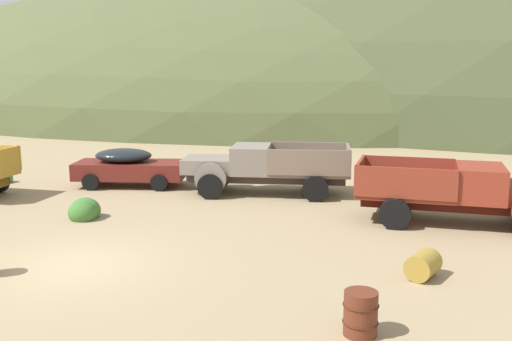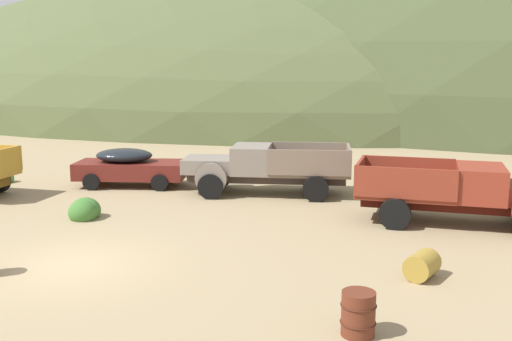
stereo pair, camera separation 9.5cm
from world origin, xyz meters
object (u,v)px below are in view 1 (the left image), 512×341
(truck_primer_gray, at_px, (255,168))
(oil_drum_tipped, at_px, (423,265))
(truck_rust_red, at_px, (474,193))
(car_oxblood, at_px, (134,167))
(oil_drum_by_truck, at_px, (361,313))

(truck_primer_gray, height_order, oil_drum_tipped, truck_primer_gray)
(truck_rust_red, bearing_deg, car_oxblood, 169.29)
(oil_drum_by_truck, height_order, oil_drum_tipped, oil_drum_by_truck)
(oil_drum_by_truck, bearing_deg, oil_drum_tipped, 72.36)
(car_oxblood, height_order, oil_drum_by_truck, car_oxblood)
(oil_drum_by_truck, bearing_deg, truck_rust_red, 73.86)
(car_oxblood, bearing_deg, oil_drum_by_truck, -59.87)
(truck_rust_red, height_order, oil_drum_tipped, truck_rust_red)
(car_oxblood, xyz_separation_m, truck_rust_red, (13.07, -2.36, 0.21))
(truck_rust_red, relative_size, oil_drum_by_truck, 7.56)
(car_oxblood, distance_m, truck_rust_red, 13.28)
(oil_drum_by_truck, bearing_deg, truck_primer_gray, 115.77)
(truck_primer_gray, xyz_separation_m, oil_drum_by_truck, (5.34, -11.07, -0.60))
(truck_primer_gray, relative_size, oil_drum_tipped, 6.53)
(car_oxblood, height_order, truck_rust_red, truck_rust_red)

